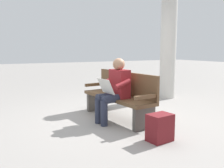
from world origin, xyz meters
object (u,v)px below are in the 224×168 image
Objects in this scene: bench_near at (120,95)px; person_seated at (115,88)px; support_pillar at (168,42)px; backpack at (160,128)px.

person_seated is at bearing 123.81° from bench_near.
bench_near is 2.72m from support_pillar.
bench_near is at bearing 119.04° from support_pillar.
backpack is 0.13× the size of support_pillar.
support_pillar reaches higher than backpack.
bench_near is 0.33m from person_seated.
support_pillar reaches higher than person_seated.
backpack is (-1.16, -0.13, -0.43)m from person_seated.
person_seated is 1.24m from backpack.
support_pillar is (1.22, -2.19, 1.06)m from bench_near.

